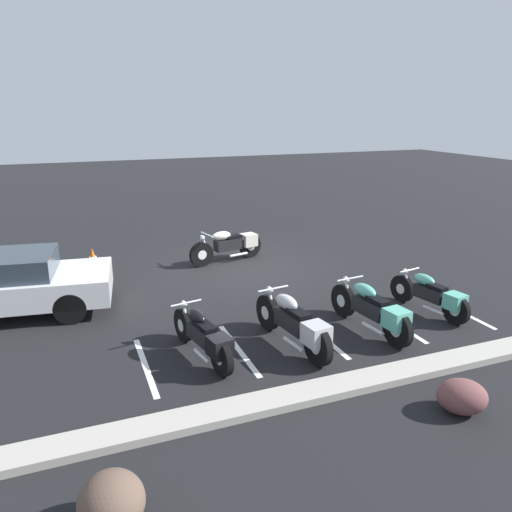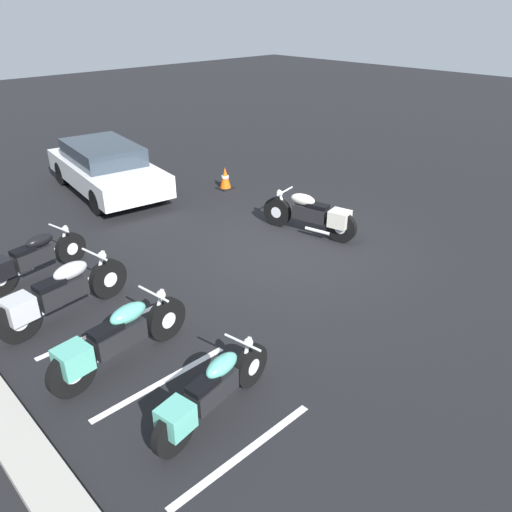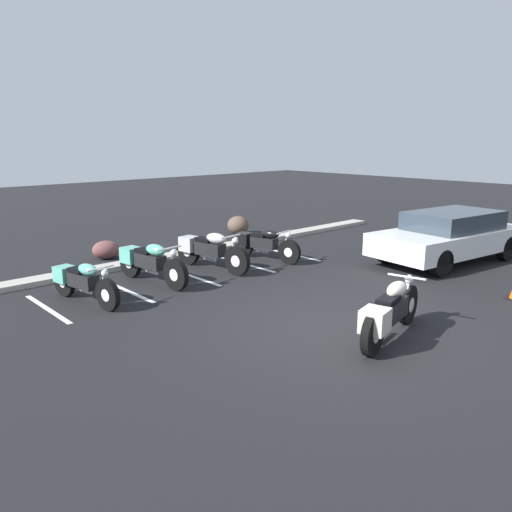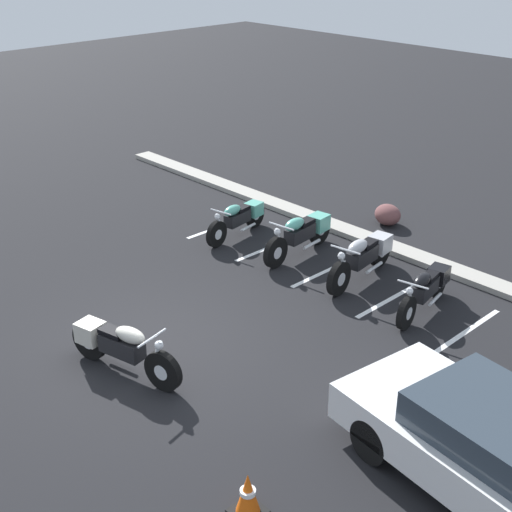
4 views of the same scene
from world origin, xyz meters
name	(u,v)px [view 1 (image 1 of 4)]	position (x,y,z in m)	size (l,w,h in m)	color
ground	(246,269)	(0.00, 0.00, 0.00)	(60.00, 60.00, 0.00)	black
motorcycle_cream_featured	(230,245)	(0.18, -0.84, 0.47)	(2.22, 0.83, 0.89)	black
parked_bike_0	(432,295)	(-2.54, 4.23, 0.42)	(0.68, 2.01, 0.79)	black
parked_bike_1	(373,309)	(-0.88, 4.55, 0.47)	(0.67, 2.26, 0.89)	black
parked_bike_2	(295,323)	(0.79, 4.60, 0.48)	(0.74, 2.31, 0.91)	black
parked_bike_3	(204,336)	(2.40, 4.40, 0.44)	(0.73, 2.07, 0.82)	black
car_white	(0,284)	(5.77, 1.02, 0.68)	(4.50, 2.36, 1.29)	black
concrete_curb	(380,377)	(0.00, 6.10, 0.06)	(18.00, 0.50, 0.12)	#A8A399
landscape_rock_0	(462,396)	(-0.57, 7.22, 0.24)	(0.70, 0.59, 0.49)	brown
landscape_rock_1	(111,502)	(4.24, 7.51, 0.30)	(0.69, 0.73, 0.60)	brown
traffic_cone	(93,259)	(3.81, -1.43, 0.28)	(0.40, 0.40, 0.60)	black
stall_line_0	(457,310)	(-3.21, 4.29, 0.00)	(0.10, 2.10, 0.00)	white
stall_line_1	(393,322)	(-1.56, 4.29, 0.00)	(0.10, 2.10, 0.00)	white
stall_line_2	(320,335)	(0.09, 4.29, 0.00)	(0.10, 2.10, 0.00)	white
stall_line_3	(239,349)	(1.74, 4.29, 0.00)	(0.10, 2.10, 0.00)	white
stall_line_4	(146,366)	(3.39, 4.29, 0.00)	(0.10, 2.10, 0.00)	white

